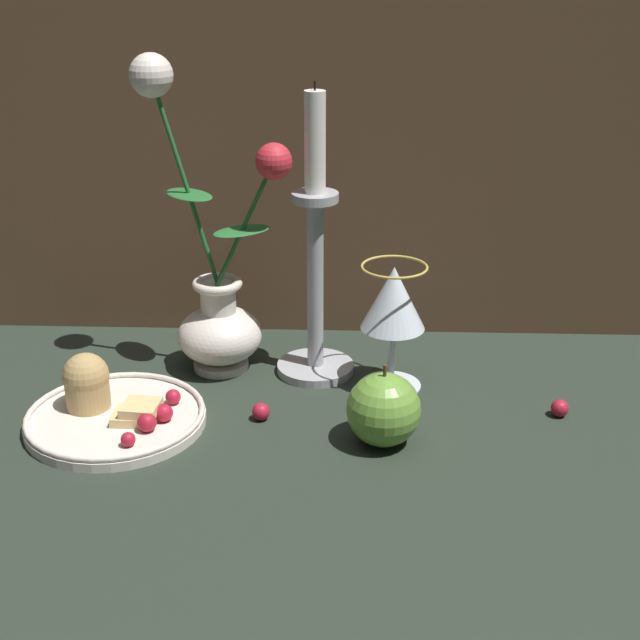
{
  "coord_description": "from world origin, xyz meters",
  "views": [
    {
      "loc": [
        0.03,
        -0.81,
        0.48
      ],
      "look_at": [
        -0.0,
        0.07,
        0.1
      ],
      "focal_mm": 50.0,
      "sensor_mm": 36.0,
      "label": 1
    }
  ],
  "objects_px": {
    "vase": "(216,293)",
    "candlestick": "(315,272)",
    "wine_glass": "(393,303)",
    "apple_beside_vase": "(384,410)",
    "plate_with_pastries": "(110,409)"
  },
  "relations": [
    {
      "from": "plate_with_pastries",
      "to": "apple_beside_vase",
      "type": "xyz_separation_m",
      "value": [
        0.29,
        -0.03,
        0.02
      ]
    },
    {
      "from": "wine_glass",
      "to": "apple_beside_vase",
      "type": "distance_m",
      "value": 0.14
    },
    {
      "from": "vase",
      "to": "wine_glass",
      "type": "bearing_deg",
      "value": -10.98
    },
    {
      "from": "wine_glass",
      "to": "vase",
      "type": "bearing_deg",
      "value": 169.02
    },
    {
      "from": "plate_with_pastries",
      "to": "candlestick",
      "type": "bearing_deg",
      "value": 31.39
    },
    {
      "from": "candlestick",
      "to": "apple_beside_vase",
      "type": "bearing_deg",
      "value": -64.66
    },
    {
      "from": "wine_glass",
      "to": "apple_beside_vase",
      "type": "height_order",
      "value": "wine_glass"
    },
    {
      "from": "apple_beside_vase",
      "to": "vase",
      "type": "bearing_deg",
      "value": 139.12
    },
    {
      "from": "wine_glass",
      "to": "apple_beside_vase",
      "type": "xyz_separation_m",
      "value": [
        -0.01,
        -0.13,
        -0.07
      ]
    },
    {
      "from": "plate_with_pastries",
      "to": "wine_glass",
      "type": "distance_m",
      "value": 0.33
    },
    {
      "from": "vase",
      "to": "candlestick",
      "type": "xyz_separation_m",
      "value": [
        0.12,
        -0.01,
        0.03
      ]
    },
    {
      "from": "wine_glass",
      "to": "apple_beside_vase",
      "type": "relative_size",
      "value": 1.67
    },
    {
      "from": "vase",
      "to": "apple_beside_vase",
      "type": "bearing_deg",
      "value": -40.88
    },
    {
      "from": "plate_with_pastries",
      "to": "wine_glass",
      "type": "relative_size",
      "value": 1.29
    },
    {
      "from": "candlestick",
      "to": "apple_beside_vase",
      "type": "relative_size",
      "value": 3.85
    }
  ]
}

